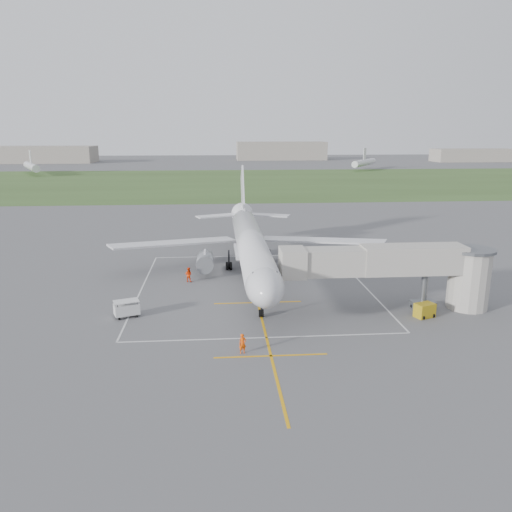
{
  "coord_description": "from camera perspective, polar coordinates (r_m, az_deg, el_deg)",
  "views": [
    {
      "loc": [
        -4.49,
        -63.88,
        19.09
      ],
      "look_at": [
        0.28,
        -4.0,
        4.0
      ],
      "focal_mm": 35.0,
      "sensor_mm": 36.0,
      "label": 1
    }
  ],
  "objects": [
    {
      "name": "gpu_unit",
      "position": [
        55.74,
        18.72,
        -5.9
      ],
      "size": [
        2.33,
        1.97,
        1.5
      ],
      "rotation": [
        0.0,
        0.0,
        0.37
      ],
      "color": "#AE8E15",
      "rests_on": "ground"
    },
    {
      "name": "apron_markings",
      "position": [
        61.28,
        -0.13,
        -4.04
      ],
      "size": [
        28.2,
        60.0,
        0.01
      ],
      "color": "orange",
      "rests_on": "ground"
    },
    {
      "name": "baggage_cart",
      "position": [
        54.56,
        -14.56,
        -5.84
      ],
      "size": [
        2.92,
        2.31,
        1.77
      ],
      "rotation": [
        0.0,
        0.0,
        0.35
      ],
      "color": "silver",
      "rests_on": "ground"
    },
    {
      "name": "ramp_worker_nose",
      "position": [
        44.57,
        -1.54,
        -9.98
      ],
      "size": [
        0.74,
        0.58,
        1.81
      ],
      "primitive_type": "imported",
      "rotation": [
        0.0,
        0.0,
        0.24
      ],
      "color": "#F95007",
      "rests_on": "ground"
    },
    {
      "name": "jet_bridge",
      "position": [
        56.15,
        16.71,
        -1.31
      ],
      "size": [
        23.4,
        5.0,
        7.2
      ],
      "color": "#A6A396",
      "rests_on": "ground"
    },
    {
      "name": "distant_aircraft",
      "position": [
        243.8,
        -5.56,
        10.39
      ],
      "size": [
        176.66,
        45.75,
        8.85
      ],
      "color": "silver",
      "rests_on": "ground"
    },
    {
      "name": "ramp_worker_wing",
      "position": [
        65.45,
        -7.72,
        -2.11
      ],
      "size": [
        1.13,
        1.01,
        1.92
      ],
      "primitive_type": "imported",
      "rotation": [
        0.0,
        0.0,
        2.78
      ],
      "color": "#FF3A08",
      "rests_on": "ground"
    },
    {
      "name": "grass_strip",
      "position": [
        194.87,
        -3.25,
        8.46
      ],
      "size": [
        700.0,
        120.0,
        0.02
      ],
      "primitive_type": "cube",
      "color": "#395324",
      "rests_on": "ground"
    },
    {
      "name": "airliner",
      "position": [
        66.43,
        -0.57,
        1.32
      ],
      "size": [
        38.93,
        46.75,
        13.52
      ],
      "color": "silver",
      "rests_on": "ground"
    },
    {
      "name": "distant_hangars",
      "position": [
        329.58,
        -6.72,
        11.58
      ],
      "size": [
        345.0,
        49.0,
        12.0
      ],
      "color": "gray",
      "rests_on": "ground"
    },
    {
      "name": "ground",
      "position": [
        66.82,
        -0.52,
        -2.5
      ],
      "size": [
        700.0,
        700.0,
        0.0
      ],
      "primitive_type": "plane",
      "color": "#58575A",
      "rests_on": "ground"
    }
  ]
}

